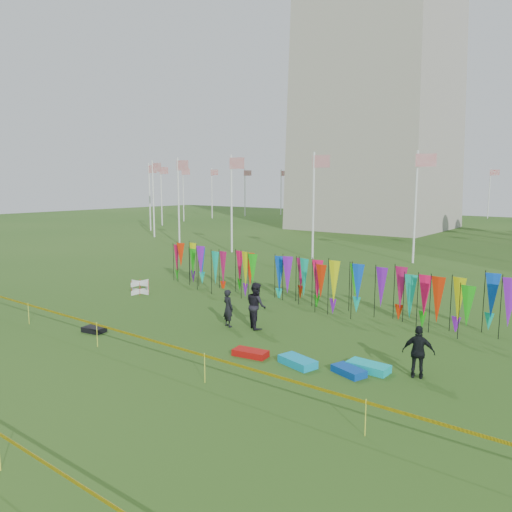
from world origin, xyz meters
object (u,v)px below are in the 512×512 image
Objects in this scene: kite_bag_blue at (349,371)px; kite_bag_teal at (368,367)px; kite_bag_red at (250,353)px; kite_bag_turquoise at (298,362)px; person_mid at (256,305)px; box_kite at (140,287)px; person_left at (228,308)px; kite_bag_black at (94,330)px; person_right at (419,352)px.

kite_bag_blue is 0.72m from kite_bag_teal.
kite_bag_teal is at bearing 17.88° from kite_bag_red.
person_mid is at bearing 145.36° from kite_bag_turquoise.
box_kite is 7.74m from person_left.
kite_bag_blue is 0.81× the size of kite_bag_teal.
person_mid reaches higher than box_kite.
box_kite is 6.75m from kite_bag_black.
person_right is at bearing 21.67° from kite_bag_turquoise.
person_right is 1.53× the size of kite_bag_blue.
kite_bag_blue is 10.11m from kite_bag_black.
kite_bag_red is at bearing -170.45° from kite_bag_blue.
kite_bag_teal is (6.59, -1.00, -0.64)m from person_left.
person_right reaches higher than box_kite.
person_left is 1.46× the size of kite_bag_blue.
person_mid reaches higher than person_right.
person_right reaches higher than kite_bag_blue.
person_mid is 3.38m from kite_bag_red.
person_mid reaches higher than kite_bag_turquoise.
person_left is 1.73× the size of kite_bag_black.
kite_bag_teal is at bearing 15.31° from kite_bag_black.
person_right is (6.95, -1.12, -0.13)m from person_mid.
kite_bag_red is (-1.72, -0.25, -0.02)m from kite_bag_turquoise.
person_left is 1.19× the size of kite_bag_teal.
kite_bag_teal is (3.71, 1.20, 0.01)m from kite_bag_red.
box_kite is 0.67× the size of kite_bag_blue.
kite_bag_black is (3.92, -5.49, -0.25)m from box_kite.
box_kite is 14.19m from kite_bag_blue.
person_right reaches higher than kite_bag_teal.
box_kite reaches higher than kite_bag_red.
person_mid is 1.58× the size of kite_bag_red.
kite_bag_red is 1.33× the size of kite_bag_black.
person_left is at bearing 157.06° from kite_bag_turquoise.
person_mid is at bearing 164.77° from kite_bag_teal.
kite_bag_teal is (10.22, 2.80, 0.02)m from kite_bag_black.
person_mid is at bearing -7.80° from box_kite.
kite_bag_red is (10.43, -3.88, -0.24)m from box_kite.
kite_bag_teal is (-1.40, -0.40, -0.67)m from person_right.
person_left is 1.30× the size of kite_bag_red.
kite_bag_teal is (1.99, 0.95, -0.00)m from kite_bag_turquoise.
kite_bag_black is 0.69× the size of kite_bag_teal.
person_right is 1.60m from kite_bag_teal.
kite_bag_turquoise is at bearing 8.16° from kite_bag_red.
person_mid is at bearing -26.03° from person_right.
kite_bag_blue is (6.24, -1.63, -0.65)m from person_left.
person_left is 1.17m from person_mid.
kite_bag_red is 6.71m from kite_bag_black.
kite_bag_red is (2.88, -2.20, -0.65)m from person_left.
box_kite is at bearing 4.33° from person_left.
kite_bag_red reaches higher than kite_bag_black.
kite_bag_teal is (5.55, -1.51, -0.81)m from person_mid.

